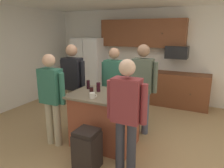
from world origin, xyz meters
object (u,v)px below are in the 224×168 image
Objects in this scene: microwave_over_range at (177,52)px; glass_short_whisky at (98,87)px; refrigerator at (90,67)px; person_guest_by_door at (142,83)px; glass_dark_ale at (88,85)px; person_guest_left at (126,111)px; glass_pilsner at (111,95)px; glass_stout_tall at (91,91)px; mug_blue_stoneware at (122,94)px; kitchen_island at (105,119)px; person_elder_center at (114,82)px; trash_bin at (87,149)px; person_host_foreground at (73,81)px; person_guest_right at (51,95)px; mug_ceramic_white at (92,95)px.

microwave_over_range reaches higher than glass_short_whisky.
refrigerator is at bearing -177.40° from microwave_over_range.
person_guest_by_door is 10.58× the size of glass_dark_ale.
person_guest_left is 11.57× the size of glass_pilsner.
glass_stout_tall is at bearing -49.74° from glass_dark_ale.
mug_blue_stoneware is at bearing 12.04° from glass_stout_tall.
glass_short_whisky reaches higher than kitchen_island.
glass_stout_tall is at bearing -57.91° from refrigerator.
kitchen_island is at bearing 0.00° from person_elder_center.
mug_blue_stoneware reaches higher than trash_bin.
person_host_foreground reaches higher than glass_dark_ale.
refrigerator is 3.82m from trash_bin.
person_host_foreground is at bearing 165.13° from mug_blue_stoneware.
glass_short_whisky is at bearing -14.61° from glass_dark_ale.
person_guest_by_door is at bearing 52.51° from glass_stout_tall.
person_guest_left is 0.64m from mug_blue_stoneware.
person_guest_right is at bearing -66.08° from person_host_foreground.
kitchen_island is at bearing -0.00° from person_guest_by_door.
glass_stout_tall is 0.22× the size of trash_bin.
person_guest_by_door is at bearing 31.70° from glass_dark_ale.
microwave_over_range reaches higher than trash_bin.
person_guest_right reaches higher than trash_bin.
person_guest_right is at bearing -171.39° from mug_ceramic_white.
person_guest_left is 10.06× the size of glass_short_whisky.
person_elder_center is 12.69× the size of mug_ceramic_white.
mug_ceramic_white is (-0.29, -0.07, -0.03)m from glass_pilsner.
trash_bin is (-0.55, -0.14, -0.65)m from person_guest_left.
person_host_foreground reaches higher than glass_short_whisky.
microwave_over_range is at bearing 36.53° from person_guest_right.
person_elder_center is at bearing 53.33° from person_host_foreground.
person_elder_center is at bearing 103.06° from kitchen_island.
glass_stout_tall is at bearing -108.63° from microwave_over_range.
person_guest_right is 12.23× the size of mug_blue_stoneware.
person_guest_right is at bearing 35.31° from person_guest_left.
person_host_foreground reaches higher than glass_pilsner.
glass_short_whisky is (-0.62, -0.60, 0.00)m from person_guest_by_door.
refrigerator is at bearing 122.30° from mug_ceramic_white.
person_guest_left is 0.86m from trash_bin.
kitchen_island is 0.58m from glass_short_whisky.
glass_pilsner is at bearing 74.33° from trash_bin.
trash_bin is at bearing -101.29° from microwave_over_range.
kitchen_island is 0.73× the size of person_guest_right.
person_guest_left is (0.64, -0.58, 0.47)m from kitchen_island.
glass_short_whisky is (0.01, -0.68, 0.06)m from person_elder_center.
person_host_foreground is at bearing 12.03° from person_guest_left.
person_guest_by_door is at bearing 44.33° from glass_short_whisky.
person_guest_by_door is 1.08× the size of person_guest_right.
microwave_over_range is at bearing 74.34° from mug_ceramic_white.
person_elder_center is 0.96× the size of person_host_foreground.
kitchen_island is 9.05× the size of glass_stout_tall.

